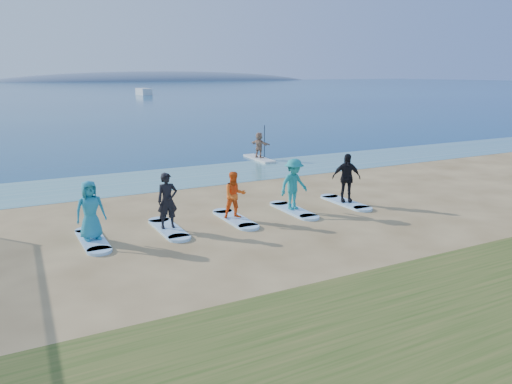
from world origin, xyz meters
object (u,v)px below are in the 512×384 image
surfboard_0 (93,240)px  boat_offshore_b (144,95)px  student_2 (235,195)px  surfboard_3 (293,210)px  student_1 (167,201)px  paddleboard (259,159)px  student_4 (346,178)px  surfboard_2 (235,219)px  student_3 (294,184)px  surfboard_4 (345,203)px  student_0 (90,210)px  paddleboarder (259,145)px  surfboard_1 (169,229)px

surfboard_0 → boat_offshore_b: bearing=73.4°
student_2 → surfboard_3: bearing=9.5°
student_1 → paddleboard: bearing=52.6°
boat_offshore_b → surfboard_3: size_ratio=2.90×
surfboard_0 → student_4: (9.55, 0.00, 0.99)m
surfboard_2 → student_3: bearing=0.0°
boat_offshore_b → student_4: student_4 is taller
surfboard_0 → surfboard_4: size_ratio=1.00×
surfboard_3 → student_4: (2.39, 0.00, 0.99)m
boat_offshore_b → student_4: bearing=-101.1°
surfboard_3 → surfboard_2: bearing=180.0°
student_2 → student_4: (4.78, 0.00, 0.13)m
student_0 → student_2: (4.78, 0.00, -0.09)m
student_1 → student_3: (4.78, 0.00, 0.03)m
boat_offshore_b → surfboard_2: 103.06m
paddleboarder → surfboard_1: 13.87m
paddleboarder → student_3: 11.33m
paddleboard → student_1: (-9.03, -10.50, 0.93)m
paddleboarder → student_2: (-6.64, -10.50, 0.04)m
surfboard_3 → student_4: student_4 is taller
surfboard_1 → student_0: bearing=180.0°
boat_offshore_b → student_4: (-20.18, -99.99, 1.03)m
paddleboarder → student_0: (-11.41, -10.50, 0.12)m
paddleboard → student_2: student_2 is taller
surfboard_2 → student_2: bearing=0.0°
student_0 → student_1: size_ratio=0.99×
surfboard_1 → student_4: student_4 is taller
boat_offshore_b → surfboard_2: bearing=-103.7°
paddleboard → surfboard_4: paddleboard is taller
surfboard_0 → student_1: 2.57m
student_2 → surfboard_2: bearing=0.0°
paddleboarder → boat_offshore_b: paddleboarder is taller
surfboard_1 → student_1: student_1 is taller
surfboard_4 → student_4: 0.99m
student_1 → surfboard_3: bearing=3.2°
surfboard_2 → student_3: size_ratio=1.17×
student_2 → student_3: student_3 is taller
student_1 → surfboard_3: size_ratio=0.82×
paddleboarder → surfboard_4: paddleboarder is taller
paddleboarder → student_0: 15.51m
surfboard_1 → student_1: bearing=0.0°
paddleboarder → surfboard_3: paddleboarder is taller
student_3 → student_4: size_ratio=0.99×
boat_offshore_b → student_0: (-29.73, -99.99, 0.99)m
student_2 → student_4: bearing=9.5°
paddleboarder → surfboard_1: size_ratio=0.68×
surfboard_2 → student_2: size_ratio=1.36×
student_0 → surfboard_4: size_ratio=0.82×
student_4 → surfboard_1: bearing=-156.2°
student_1 → surfboard_3: (4.78, 0.00, -0.95)m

